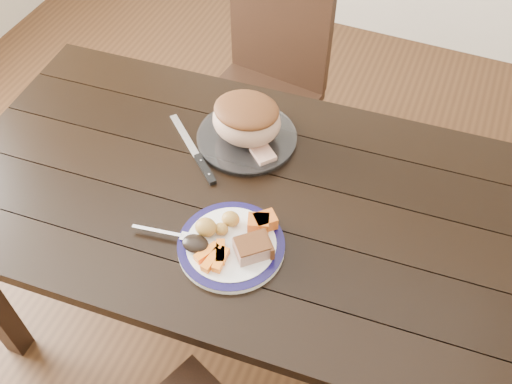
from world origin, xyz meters
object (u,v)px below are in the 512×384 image
at_px(roast_joint, 247,121).
at_px(chair_far, 265,81).
at_px(carving_knife, 200,160).
at_px(fork, 170,234).
at_px(serving_platter, 247,139).
at_px(dining_table, 233,210).
at_px(dinner_plate, 231,246).
at_px(pork_slice, 252,248).

bearing_deg(roast_joint, chair_far, 105.93).
bearing_deg(chair_far, carving_knife, 102.20).
distance_m(chair_far, fork, 0.99).
distance_m(chair_far, serving_platter, 0.61).
distance_m(dining_table, carving_knife, 0.18).
height_order(dinner_plate, pork_slice, pork_slice).
distance_m(chair_far, dinner_plate, 0.98).
relative_size(fork, carving_knife, 0.70).
bearing_deg(dinner_plate, serving_platter, 107.13).
xyz_separation_m(chair_far, pork_slice, (0.33, -0.92, 0.27)).
distance_m(serving_platter, roast_joint, 0.07).
xyz_separation_m(pork_slice, fork, (-0.22, -0.03, -0.02)).
height_order(dining_table, roast_joint, roast_joint).
xyz_separation_m(dinner_plate, roast_joint, (-0.12, 0.37, 0.08)).
height_order(dining_table, fork, fork).
bearing_deg(pork_slice, fork, -172.59).
xyz_separation_m(dining_table, fork, (-0.08, -0.21, 0.11)).
height_order(dinner_plate, serving_platter, serving_platter).
xyz_separation_m(dining_table, roast_joint, (-0.04, 0.19, 0.18)).
xyz_separation_m(chair_far, carving_knife, (0.06, -0.68, 0.23)).
height_order(pork_slice, carving_knife, pork_slice).
distance_m(chair_far, pork_slice, 1.01).
bearing_deg(serving_platter, roast_joint, 75.96).
xyz_separation_m(chair_far, roast_joint, (0.15, -0.54, 0.31)).
height_order(pork_slice, fork, pork_slice).
relative_size(pork_slice, carving_knife, 0.34).
height_order(dining_table, serving_platter, serving_platter).
relative_size(chair_far, fork, 5.22).
height_order(dinner_plate, roast_joint, roast_joint).
bearing_deg(pork_slice, dining_table, 126.92).
bearing_deg(dining_table, pork_slice, -53.08).
xyz_separation_m(dining_table, serving_platter, (-0.04, 0.19, 0.10)).
height_order(chair_far, carving_knife, chair_far).
distance_m(dining_table, pork_slice, 0.27).
bearing_deg(roast_joint, serving_platter, -104.04).
distance_m(pork_slice, fork, 0.22).
bearing_deg(serving_platter, chair_far, 105.93).
xyz_separation_m(serving_platter, carving_knife, (-0.09, -0.13, -0.00)).
xyz_separation_m(dining_table, dinner_plate, (0.08, -0.18, 0.10)).
xyz_separation_m(pork_slice, roast_joint, (-0.18, 0.38, 0.04)).
relative_size(dining_table, carving_knife, 6.49).
xyz_separation_m(dinner_plate, carving_knife, (-0.21, 0.24, -0.00)).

